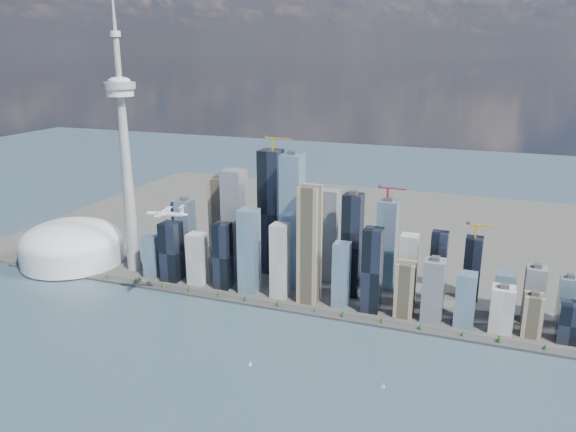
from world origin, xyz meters
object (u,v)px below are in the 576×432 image
(dome_stadium, at_px, (72,245))
(sailboat_west, at_px, (250,364))
(needle_tower, at_px, (125,151))
(airplane, at_px, (166,213))
(sailboat_east, at_px, (383,386))

(dome_stadium, height_order, sailboat_west, dome_stadium)
(needle_tower, height_order, sailboat_west, needle_tower)
(needle_tower, xyz_separation_m, airplane, (179.81, -153.30, -60.09))
(sailboat_west, bearing_deg, dome_stadium, 143.90)
(dome_stadium, xyz_separation_m, sailboat_east, (677.57, -220.32, -36.51))
(sailboat_west, bearing_deg, needle_tower, 134.77)
(needle_tower, distance_m, dome_stadium, 241.40)
(needle_tower, xyz_separation_m, sailboat_west, (355.96, -241.09, -233.04))
(needle_tower, distance_m, sailboat_east, 629.50)
(needle_tower, relative_size, sailboat_west, 63.06)
(needle_tower, relative_size, sailboat_east, 60.35)
(needle_tower, height_order, dome_stadium, needle_tower)
(dome_stadium, bearing_deg, airplane, -24.14)
(dome_stadium, distance_m, sailboat_west, 548.39)
(needle_tower, xyz_separation_m, dome_stadium, (-140.00, -10.00, -196.40))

